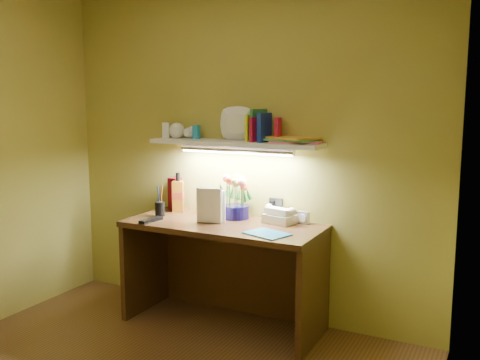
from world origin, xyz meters
name	(u,v)px	position (x,y,z in m)	size (l,w,h in m)	color
desk	(223,275)	(0.00, 1.20, 0.38)	(1.40, 0.60, 0.75)	#36240E
flower_bouquet	(236,196)	(0.01, 1.38, 0.92)	(0.21, 0.21, 0.33)	#0C083B
telephone	(280,214)	(0.36, 1.39, 0.81)	(0.21, 0.16, 0.13)	white
desk_clock	(303,217)	(0.50, 1.45, 0.79)	(0.09, 0.04, 0.09)	silver
whisky_bottle	(178,192)	(-0.49, 1.38, 0.90)	(0.08, 0.08, 0.30)	#BC6A13
whisky_box	(175,193)	(-0.57, 1.45, 0.88)	(0.08, 0.08, 0.25)	#5D0810
pen_cup	(160,204)	(-0.53, 1.19, 0.84)	(0.07, 0.07, 0.18)	black
art_card	(212,203)	(-0.20, 1.40, 0.84)	(0.18, 0.04, 0.18)	silver
tv_remote	(151,220)	(-0.48, 1.01, 0.76)	(0.06, 0.20, 0.02)	black
blue_folder	(267,234)	(0.40, 1.06, 0.75)	(0.27, 0.20, 0.01)	#2089CB
desk_book_a	(196,205)	(-0.18, 1.14, 0.87)	(0.18, 0.02, 0.25)	white
desk_book_b	(203,205)	(-0.16, 1.19, 0.87)	(0.17, 0.02, 0.23)	white
wall_shelf	(240,138)	(0.04, 1.39, 1.34)	(1.30, 0.38, 0.26)	white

